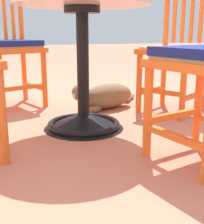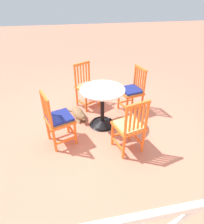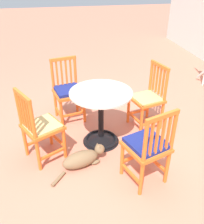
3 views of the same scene
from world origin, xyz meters
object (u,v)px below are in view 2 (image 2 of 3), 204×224
object	(u,v)px
orange_chair_tucked_in	(58,119)
cafe_table	(102,111)
orange_chair_facing_out	(132,91)
orange_chair_by_planter	(87,87)
orange_chair_at_corner	(130,127)
tabby_cat	(79,114)

from	to	relation	value
orange_chair_tucked_in	cafe_table	bearing A→B (deg)	-155.85
cafe_table	orange_chair_tucked_in	world-z (taller)	orange_chair_tucked_in
orange_chair_facing_out	orange_chair_by_planter	world-z (taller)	same
orange_chair_facing_out	orange_chair_at_corner	distance (m)	1.14
tabby_cat	cafe_table	bearing A→B (deg)	145.29
cafe_table	orange_chair_at_corner	xyz separation A→B (m)	(-0.27, 0.71, 0.15)
cafe_table	orange_chair_at_corner	size ratio (longest dim) A/B	0.83
orange_chair_by_planter	orange_chair_tucked_in	world-z (taller)	same
orange_chair_facing_out	orange_chair_tucked_in	world-z (taller)	same
orange_chair_facing_out	orange_chair_at_corner	xyz separation A→B (m)	(0.40, 1.07, -0.01)
orange_chair_facing_out	tabby_cat	distance (m)	1.13
orange_chair_at_corner	orange_chair_facing_out	bearing A→B (deg)	-110.25
orange_chair_at_corner	cafe_table	bearing A→B (deg)	-69.56
orange_chair_by_planter	orange_chair_at_corner	size ratio (longest dim) A/B	1.00
orange_chair_facing_out	orange_chair_tucked_in	size ratio (longest dim) A/B	1.00
orange_chair_tucked_in	tabby_cat	bearing A→B (deg)	-119.03
cafe_table	orange_chair_facing_out	world-z (taller)	orange_chair_facing_out
orange_chair_facing_out	cafe_table	bearing A→B (deg)	28.49
orange_chair_at_corner	orange_chair_tucked_in	bearing A→B (deg)	-20.06
orange_chair_facing_out	orange_chair_by_planter	distance (m)	0.92
orange_chair_tucked_in	orange_chair_at_corner	bearing A→B (deg)	159.94
orange_chair_by_planter	orange_chair_at_corner	distance (m)	1.52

